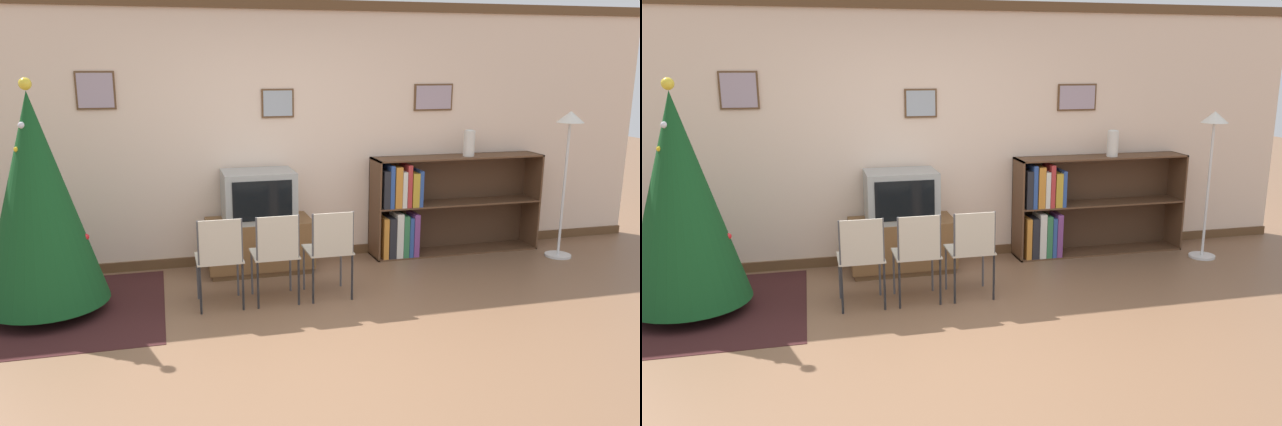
{
  "view_description": "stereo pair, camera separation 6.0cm",
  "coord_description": "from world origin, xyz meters",
  "views": [
    {
      "loc": [
        -1.14,
        -4.07,
        2.09
      ],
      "look_at": [
        0.24,
        1.28,
        0.75
      ],
      "focal_mm": 35.0,
      "sensor_mm": 36.0,
      "label": 1
    },
    {
      "loc": [
        -1.08,
        -4.09,
        2.09
      ],
      "look_at": [
        0.24,
        1.28,
        0.75
      ],
      "focal_mm": 35.0,
      "sensor_mm": 36.0,
      "label": 2
    }
  ],
  "objects": [
    {
      "name": "folding_chair_left",
      "position": [
        -0.7,
        1.07,
        0.47
      ],
      "size": [
        0.4,
        0.4,
        0.82
      ],
      "color": "#BCB29E",
      "rests_on": "ground_plane"
    },
    {
      "name": "christmas_tree",
      "position": [
        -2.13,
        1.33,
        0.98
      ],
      "size": [
        1.01,
        1.01,
        1.97
      ],
      "color": "maroon",
      "rests_on": "area_rug"
    },
    {
      "name": "folding_chair_right",
      "position": [
        0.28,
        1.07,
        0.47
      ],
      "size": [
        0.4,
        0.4,
        0.82
      ],
      "color": "#BCB29E",
      "rests_on": "ground_plane"
    },
    {
      "name": "vase",
      "position": [
        2.13,
        2.08,
        1.23
      ],
      "size": [
        0.12,
        0.12,
        0.29
      ],
      "color": "silver",
      "rests_on": "bookshelf"
    },
    {
      "name": "wall_back",
      "position": [
        0.0,
        2.36,
        1.35
      ],
      "size": [
        8.75,
        0.11,
        2.7
      ],
      "color": "beige",
      "rests_on": "ground_plane"
    },
    {
      "name": "area_rug",
      "position": [
        -2.13,
        1.33,
        0.0
      ],
      "size": [
        1.91,
        1.77,
        0.01
      ],
      "color": "#381919",
      "rests_on": "ground_plane"
    },
    {
      "name": "tv_console",
      "position": [
        -0.21,
        2.02,
        0.27
      ],
      "size": [
        1.06,
        0.54,
        0.53
      ],
      "color": "brown",
      "rests_on": "ground_plane"
    },
    {
      "name": "television",
      "position": [
        -0.21,
        2.02,
        0.78
      ],
      "size": [
        0.71,
        0.52,
        0.5
      ],
      "color": "#9E9E99",
      "rests_on": "tv_console"
    },
    {
      "name": "bookshelf",
      "position": [
        1.65,
        2.12,
        0.53
      ],
      "size": [
        1.93,
        0.36,
        1.09
      ],
      "color": "brown",
      "rests_on": "ground_plane"
    },
    {
      "name": "folding_chair_center",
      "position": [
        -0.21,
        1.07,
        0.47
      ],
      "size": [
        0.4,
        0.4,
        0.82
      ],
      "color": "#BCB29E",
      "rests_on": "ground_plane"
    },
    {
      "name": "ground_plane",
      "position": [
        0.0,
        0.0,
        0.0
      ],
      "size": [
        24.0,
        24.0,
        0.0
      ],
      "primitive_type": "plane",
      "color": "brown"
    },
    {
      "name": "standing_lamp",
      "position": [
        3.06,
        1.65,
        1.22
      ],
      "size": [
        0.28,
        0.28,
        1.59
      ],
      "color": "silver",
      "rests_on": "ground_plane"
    }
  ]
}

